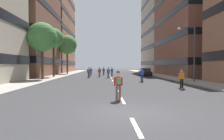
% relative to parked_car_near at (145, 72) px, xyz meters
% --- Properties ---
extents(ground_plane, '(170.57, 170.57, 0.00)m').
position_rel_parked_car_near_xyz_m(ground_plane, '(-6.95, -1.35, -0.70)').
color(ground_plane, '#333335').
extents(sidewalk_left, '(3.44, 78.18, 0.14)m').
position_rel_parked_car_near_xyz_m(sidewalk_left, '(-16.81, 2.20, -0.63)').
color(sidewalk_left, '#9E9991').
rests_on(sidewalk_left, ground_plane).
extents(sidewalk_right, '(3.44, 78.18, 0.14)m').
position_rel_parked_car_near_xyz_m(sidewalk_right, '(2.92, 2.20, -0.63)').
color(sidewalk_right, '#9E9991').
rests_on(sidewalk_right, ground_plane).
extents(lane_markings, '(0.16, 67.20, 0.01)m').
position_rel_parked_car_near_xyz_m(lane_markings, '(-6.95, 0.72, -0.70)').
color(lane_markings, silver).
rests_on(lane_markings, ground_plane).
extents(building_left_far, '(17.60, 22.18, 23.42)m').
position_rel_parked_car_near_xyz_m(building_left_far, '(-27.27, 20.48, 11.10)').
color(building_left_far, '#9E6B51').
rests_on(building_left_far, ground_plane).
extents(building_right_mid, '(17.60, 20.64, 22.98)m').
position_rel_parked_car_near_xyz_m(building_right_mid, '(13.38, 1.25, 10.88)').
color(building_right_mid, brown).
rests_on(building_right_mid, ground_plane).
extents(building_right_far, '(17.60, 18.35, 32.11)m').
position_rel_parked_car_near_xyz_m(building_right_far, '(13.38, 20.48, 15.44)').
color(building_right_far, '#BCB29E').
rests_on(building_right_far, ground_plane).
extents(parked_car_near, '(1.82, 4.40, 1.52)m').
position_rel_parked_car_near_xyz_m(parked_car_near, '(0.00, 0.00, 0.00)').
color(parked_car_near, black).
rests_on(parked_car_near, ground_plane).
extents(street_tree_near, '(4.43, 4.43, 9.00)m').
position_rel_parked_car_near_xyz_m(street_tree_near, '(-16.81, 7.92, 6.20)').
color(street_tree_near, '#4C3823').
rests_on(street_tree_near, sidewalk_left).
extents(street_tree_mid, '(4.12, 4.12, 7.98)m').
position_rel_parked_car_near_xyz_m(street_tree_mid, '(-16.81, -10.43, 5.33)').
color(street_tree_mid, '#4C3823').
rests_on(street_tree_mid, sidewalk_left).
extents(street_tree_far, '(3.40, 3.40, 8.32)m').
position_rel_parked_car_near_xyz_m(street_tree_far, '(-16.81, -4.31, 5.99)').
color(street_tree_far, '#4C3823').
rests_on(street_tree_far, sidewalk_left).
extents(streetlamp_right, '(2.13, 0.30, 6.50)m').
position_rel_parked_car_near_xyz_m(streetlamp_right, '(2.21, -15.61, 3.44)').
color(streetlamp_right, '#3F3F44').
rests_on(streetlamp_right, sidewalk_right).
extents(skater_0, '(0.54, 0.91, 1.78)m').
position_rel_parked_car_near_xyz_m(skater_0, '(-3.37, -14.08, 0.29)').
color(skater_0, brown).
rests_on(skater_0, ground_plane).
extents(skater_1, '(0.55, 0.92, 1.78)m').
position_rel_parked_car_near_xyz_m(skater_1, '(-8.95, -3.98, 0.29)').
color(skater_1, brown).
rests_on(skater_1, ground_plane).
extents(skater_2, '(0.54, 0.91, 1.78)m').
position_rel_parked_car_near_xyz_m(skater_2, '(-7.20, -26.81, 0.32)').
color(skater_2, brown).
rests_on(skater_2, ground_plane).
extents(skater_3, '(0.53, 0.90, 1.78)m').
position_rel_parked_car_near_xyz_m(skater_3, '(-8.24, 2.19, 0.29)').
color(skater_3, brown).
rests_on(skater_3, ground_plane).
extents(skater_4, '(0.55, 0.91, 1.78)m').
position_rel_parked_car_near_xyz_m(skater_4, '(-6.64, -0.63, 0.29)').
color(skater_4, brown).
rests_on(skater_4, ground_plane).
extents(skater_5, '(0.56, 0.92, 1.78)m').
position_rel_parked_car_near_xyz_m(skater_5, '(-7.42, -6.50, 0.32)').
color(skater_5, brown).
rests_on(skater_5, ground_plane).
extents(skater_6, '(0.57, 0.92, 1.78)m').
position_rel_parked_car_near_xyz_m(skater_6, '(-10.68, -5.64, 0.32)').
color(skater_6, brown).
rests_on(skater_6, ground_plane).
extents(skater_7, '(0.53, 0.90, 1.78)m').
position_rel_parked_car_near_xyz_m(skater_7, '(-10.77, 0.83, 0.29)').
color(skater_7, brown).
rests_on(skater_7, ground_plane).
extents(skater_8, '(0.56, 0.92, 1.78)m').
position_rel_parked_car_near_xyz_m(skater_8, '(-1.23, -21.40, 0.29)').
color(skater_8, brown).
rests_on(skater_8, ground_plane).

